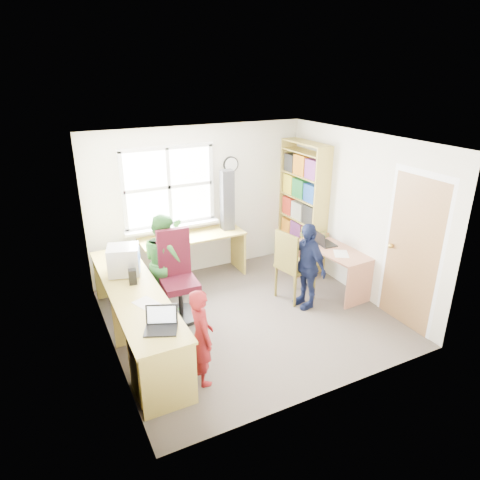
% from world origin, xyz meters
% --- Properties ---
extents(room, '(3.64, 3.44, 2.44)m').
position_xyz_m(room, '(0.01, 0.10, 1.22)').
color(room, '#494039').
rests_on(room, ground).
extents(l_desk, '(2.38, 2.95, 0.75)m').
position_xyz_m(l_desk, '(-1.31, -0.28, 0.46)').
color(l_desk, gold).
rests_on(l_desk, ground).
extents(right_desk, '(0.61, 1.20, 0.68)m').
position_xyz_m(right_desk, '(1.53, 0.13, 0.49)').
color(right_desk, tan).
rests_on(right_desk, ground).
extents(bookshelf, '(0.30, 1.02, 2.10)m').
position_xyz_m(bookshelf, '(1.65, 1.19, 1.00)').
color(bookshelf, gold).
rests_on(bookshelf, ground).
extents(swivel_chair, '(0.59, 0.59, 1.21)m').
position_xyz_m(swivel_chair, '(-0.82, 0.49, 0.52)').
color(swivel_chair, black).
rests_on(swivel_chair, ground).
extents(wooden_chair, '(0.55, 0.55, 1.07)m').
position_xyz_m(wooden_chair, '(0.79, 0.15, 0.58)').
color(wooden_chair, brown).
rests_on(wooden_chair, ground).
extents(crt_monitor, '(0.46, 0.43, 0.38)m').
position_xyz_m(crt_monitor, '(-1.50, 0.54, 0.94)').
color(crt_monitor, '#B0B0B5').
rests_on(crt_monitor, l_desk).
extents(laptop_left, '(0.40, 0.38, 0.22)m').
position_xyz_m(laptop_left, '(-1.44, -0.86, 0.80)').
color(laptop_left, black).
rests_on(laptop_left, l_desk).
extents(laptop_right, '(0.29, 0.34, 0.22)m').
position_xyz_m(laptop_right, '(1.47, 0.34, 0.73)').
color(laptop_right, black).
rests_on(laptop_right, right_desk).
extents(speaker_a, '(0.11, 0.11, 0.19)m').
position_xyz_m(speaker_a, '(-1.47, 0.23, 0.84)').
color(speaker_a, black).
rests_on(speaker_a, l_desk).
extents(speaker_b, '(0.12, 0.12, 0.19)m').
position_xyz_m(speaker_b, '(-1.52, 0.85, 0.85)').
color(speaker_b, black).
rests_on(speaker_b, l_desk).
extents(cd_tower, '(0.21, 0.19, 0.97)m').
position_xyz_m(cd_tower, '(0.37, 1.45, 1.24)').
color(cd_tower, black).
rests_on(cd_tower, l_desk).
extents(game_box, '(0.40, 0.40, 0.07)m').
position_xyz_m(game_box, '(1.56, 0.68, 0.71)').
color(game_box, '#B52216').
rests_on(game_box, right_desk).
extents(paper_a, '(0.31, 0.36, 0.00)m').
position_xyz_m(paper_a, '(-1.45, -0.32, 0.75)').
color(paper_a, silver).
rests_on(paper_a, l_desk).
extents(paper_b, '(0.32, 0.35, 0.00)m').
position_xyz_m(paper_b, '(1.49, -0.06, 0.68)').
color(paper_b, silver).
rests_on(paper_b, right_desk).
extents(potted_plant, '(0.22, 0.20, 0.33)m').
position_xyz_m(potted_plant, '(-0.52, 1.41, 0.91)').
color(potted_plant, '#2E7438').
rests_on(potted_plant, l_desk).
extents(person_red, '(0.28, 0.42, 1.11)m').
position_xyz_m(person_red, '(-1.04, -0.92, 0.55)').
color(person_red, maroon).
rests_on(person_red, ground).
extents(person_green, '(0.66, 0.77, 1.38)m').
position_xyz_m(person_green, '(-0.90, 0.81, 0.69)').
color(person_green, '#30742E').
rests_on(person_green, ground).
extents(person_navy, '(0.36, 0.76, 1.25)m').
position_xyz_m(person_navy, '(0.88, -0.08, 0.63)').
color(person_navy, '#131B3D').
rests_on(person_navy, ground).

